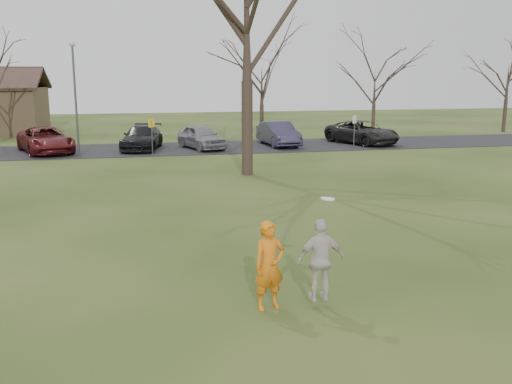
# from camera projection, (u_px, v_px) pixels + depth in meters

# --- Properties ---
(ground) EXTENTS (120.00, 120.00, 0.00)m
(ground) POSITION_uv_depth(u_px,v_px,m) (300.00, 308.00, 10.96)
(ground) COLOR #1E380F
(ground) RESTS_ON ground
(parking_strip) EXTENTS (62.00, 6.50, 0.04)m
(parking_strip) POSITION_uv_depth(u_px,v_px,m) (184.00, 148.00, 34.87)
(parking_strip) COLOR black
(parking_strip) RESTS_ON ground
(player_defender) EXTENTS (0.71, 0.55, 1.74)m
(player_defender) POSITION_uv_depth(u_px,v_px,m) (269.00, 265.00, 10.78)
(player_defender) COLOR orange
(player_defender) RESTS_ON ground
(car_2) EXTENTS (4.10, 5.82, 1.47)m
(car_2) POSITION_uv_depth(u_px,v_px,m) (46.00, 140.00, 32.60)
(car_2) COLOR #5B1519
(car_2) RESTS_ON parking_strip
(car_3) EXTENTS (2.94, 5.24, 1.43)m
(car_3) POSITION_uv_depth(u_px,v_px,m) (142.00, 137.00, 34.12)
(car_3) COLOR black
(car_3) RESTS_ON parking_strip
(car_4) EXTENTS (2.96, 4.60, 1.46)m
(car_4) POSITION_uv_depth(u_px,v_px,m) (201.00, 137.00, 34.40)
(car_4) COLOR gray
(car_4) RESTS_ON parking_strip
(car_5) EXTENTS (1.99, 4.75, 1.53)m
(car_5) POSITION_uv_depth(u_px,v_px,m) (278.00, 134.00, 35.91)
(car_5) COLOR #2F2E46
(car_5) RESTS_ON parking_strip
(car_6) EXTENTS (4.15, 5.88, 1.49)m
(car_6) POSITION_uv_depth(u_px,v_px,m) (362.00, 132.00, 36.97)
(car_6) COLOR black
(car_6) RESTS_ON parking_strip
(catching_play) EXTENTS (0.95, 0.45, 2.00)m
(catching_play) POSITION_uv_depth(u_px,v_px,m) (321.00, 260.00, 10.79)
(catching_play) COLOR beige
(catching_play) RESTS_ON ground
(lamp_post) EXTENTS (0.34, 0.34, 6.27)m
(lamp_post) POSITION_uv_depth(u_px,v_px,m) (75.00, 84.00, 30.42)
(lamp_post) COLOR #47474C
(lamp_post) RESTS_ON ground
(sign_yellow) EXTENTS (0.35, 0.35, 2.08)m
(sign_yellow) POSITION_uv_depth(u_px,v_px,m) (152.00, 130.00, 31.29)
(sign_yellow) COLOR #47474C
(sign_yellow) RESTS_ON ground
(sign_white) EXTENTS (0.35, 0.35, 2.08)m
(sign_white) POSITION_uv_depth(u_px,v_px,m) (354.00, 126.00, 33.81)
(sign_white) COLOR #47474C
(sign_white) RESTS_ON ground
(big_tree) EXTENTS (9.00, 9.00, 14.00)m
(big_tree) POSITION_uv_depth(u_px,v_px,m) (247.00, 15.00, 24.31)
(big_tree) COLOR #352821
(big_tree) RESTS_ON ground
(small_tree_row) EXTENTS (55.00, 5.90, 8.50)m
(small_tree_row) POSITION_uv_depth(u_px,v_px,m) (238.00, 83.00, 39.84)
(small_tree_row) COLOR #352821
(small_tree_row) RESTS_ON ground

